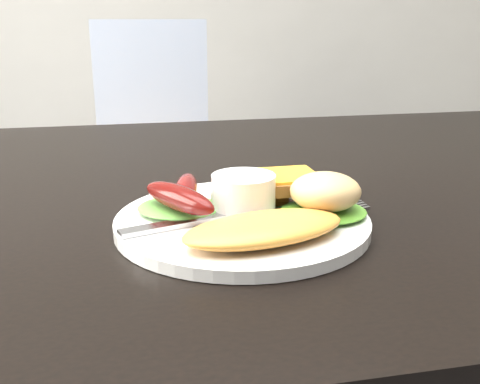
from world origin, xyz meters
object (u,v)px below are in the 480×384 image
dining_table (267,193)px  plate (242,222)px  dining_chair (158,166)px  person (128,154)px

dining_table → plate: plate is taller
dining_chair → plate: bearing=-92.6°
dining_chair → plate: size_ratio=1.72×
dining_table → person: 0.66m
dining_table → dining_chair: (-0.06, 1.23, -0.28)m
dining_chair → dining_table: bearing=-89.6°
dining_table → person: person is taller
person → plate: person is taller
person → plate: size_ratio=5.44×
person → plate: bearing=109.6°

